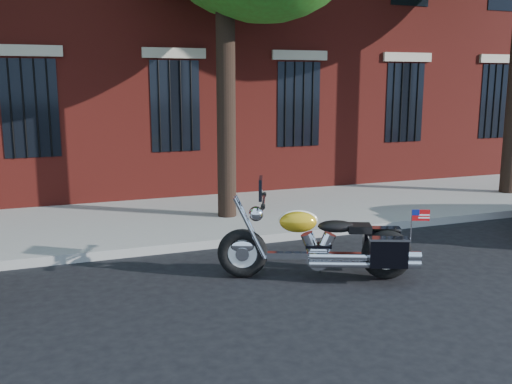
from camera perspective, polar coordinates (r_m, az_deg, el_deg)
name	(u,v)px	position (r m, az deg, el deg)	size (l,w,h in m)	color
ground	(255,271)	(8.47, -0.15, -7.90)	(120.00, 120.00, 0.00)	black
curb	(226,242)	(9.69, -2.99, -4.99)	(40.00, 0.16, 0.15)	gray
sidewalk	(198,217)	(11.44, -5.83, -2.54)	(40.00, 3.60, 0.15)	gray
motorcycle	(325,246)	(8.05, 6.89, -5.35)	(2.58, 1.54, 1.44)	black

